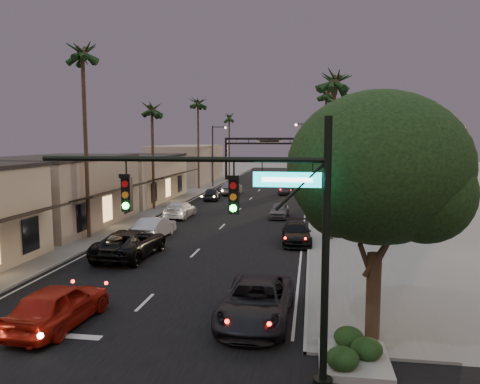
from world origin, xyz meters
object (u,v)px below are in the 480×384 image
(oncoming_red, at_px, (58,305))
(oncoming_pickup, at_px, (131,243))
(traffic_signal, at_px, (258,213))
(corner_tree, at_px, (380,174))
(palm_lc, at_px, (152,105))
(palm_ra, at_px, (335,75))
(streetlight_right, at_px, (310,155))
(curbside_black, at_px, (296,233))
(arch, at_px, (269,148))
(oncoming_silver, at_px, (155,227))
(curbside_near, at_px, (256,302))
(streetlight_left, at_px, (215,151))
(palm_rb, at_px, (326,90))
(palm_rc, at_px, (322,117))
(palm_ld, at_px, (198,100))
(palm_lb, at_px, (82,48))
(palm_far, at_px, (229,115))

(oncoming_red, relative_size, oncoming_pickup, 0.81)
(traffic_signal, distance_m, corner_tree, 5.20)
(palm_lc, xyz_separation_m, palm_ra, (17.20, -12.00, 0.97))
(corner_tree, bearing_deg, traffic_signal, -137.69)
(streetlight_right, distance_m, curbside_black, 22.70)
(traffic_signal, distance_m, arch, 66.24)
(arch, xyz_separation_m, oncoming_silver, (-4.00, -46.99, -4.76))
(streetlight_right, height_order, oncoming_red, streetlight_right)
(curbside_black, bearing_deg, palm_ra, 23.21)
(palm_lc, height_order, curbside_near, palm_lc)
(traffic_signal, distance_m, streetlight_left, 55.45)
(oncoming_pickup, xyz_separation_m, curbside_near, (8.75, -8.85, -0.06))
(traffic_signal, relative_size, palm_ra, 0.64)
(corner_tree, bearing_deg, palm_rb, 91.37)
(palm_rc, bearing_deg, oncoming_pickup, -104.76)
(streetlight_right, bearing_deg, oncoming_pickup, -111.03)
(arch, height_order, palm_rc, palm_rc)
(streetlight_left, relative_size, curbside_black, 1.85)
(palm_ld, bearing_deg, palm_ra, -60.98)
(palm_ra, bearing_deg, palm_lb, -173.37)
(palm_rc, bearing_deg, traffic_signal, -92.78)
(palm_rc, relative_size, curbside_near, 2.13)
(palm_far, bearing_deg, streetlight_right, -65.24)
(streetlight_left, relative_size, palm_rc, 0.74)
(palm_rb, bearing_deg, oncoming_red, -106.45)
(arch, distance_m, palm_far, 12.96)
(oncoming_red, bearing_deg, oncoming_pickup, -78.88)
(arch, bearing_deg, traffic_signal, -85.07)
(arch, height_order, palm_lb, palm_lb)
(palm_ld, bearing_deg, traffic_signal, -74.35)
(oncoming_red, distance_m, curbside_black, 17.94)
(palm_ra, bearing_deg, oncoming_red, -122.73)
(oncoming_silver, relative_size, curbside_near, 0.81)
(palm_far, bearing_deg, corner_tree, -75.86)
(palm_rb, height_order, palm_far, palm_rb)
(palm_lc, height_order, oncoming_pickup, palm_lc)
(corner_tree, bearing_deg, oncoming_red, -177.82)
(arch, height_order, palm_lc, palm_lc)
(palm_lb, xyz_separation_m, curbside_black, (14.80, 0.78, -12.68))
(curbside_near, bearing_deg, streetlight_right, 88.71)
(arch, relative_size, palm_rc, 1.25)
(palm_far, height_order, oncoming_red, palm_far)
(palm_far, relative_size, oncoming_pickup, 2.15)
(oncoming_pickup, bearing_deg, palm_lb, -39.78)
(oncoming_red, relative_size, curbside_black, 1.02)
(traffic_signal, height_order, corner_tree, corner_tree)
(traffic_signal, xyz_separation_m, palm_far, (-13.99, 74.00, 6.36))
(traffic_signal, distance_m, palm_ld, 53.47)
(palm_ra, relative_size, curbside_near, 2.30)
(traffic_signal, bearing_deg, palm_ld, 105.65)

